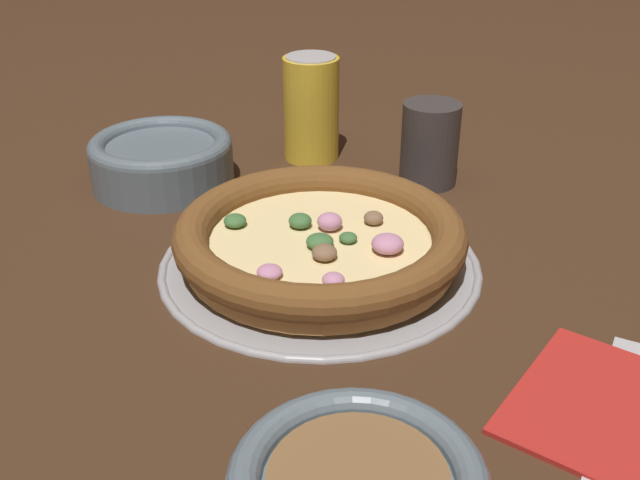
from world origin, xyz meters
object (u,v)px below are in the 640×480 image
at_px(pizza_tray, 320,262).
at_px(drinking_cup, 430,144).
at_px(beverage_can, 311,108).
at_px(pizza, 320,238).
at_px(napkin, 595,401).
at_px(fork, 613,403).
at_px(bowl_near, 162,159).

distance_m(pizza_tray, drinking_cup, 0.23).
relative_size(pizza_tray, beverage_can, 2.37).
height_order(pizza_tray, pizza, pizza).
bearing_deg(napkin, drinking_cup, 76.70).
bearing_deg(fork, drinking_cup, 39.85).
bearing_deg(fork, beverage_can, 52.89).
bearing_deg(fork, pizza, 74.35).
distance_m(pizza, napkin, 0.27).
bearing_deg(drinking_cup, pizza, -146.66).
bearing_deg(drinking_cup, fork, -101.40).
xyz_separation_m(pizza_tray, napkin, (0.10, -0.25, 0.00)).
bearing_deg(fork, pizza_tray, 74.34).
distance_m(bowl_near, drinking_cup, 0.30).
bearing_deg(fork, napkin, 121.70).
bearing_deg(bowl_near, beverage_can, 2.08).
relative_size(pizza_tray, fork, 1.88).
relative_size(napkin, fork, 1.11).
xyz_separation_m(drinking_cup, napkin, (-0.09, -0.37, -0.04)).
height_order(fork, beverage_can, beverage_can).
height_order(pizza, beverage_can, beverage_can).
xyz_separation_m(pizza_tray, bowl_near, (-0.09, 0.24, 0.03)).
xyz_separation_m(pizza, beverage_can, (0.09, 0.24, 0.03)).
bearing_deg(bowl_near, pizza_tray, -69.54).
bearing_deg(beverage_can, bowl_near, -177.92).
bearing_deg(drinking_cup, pizza_tray, -146.72).
xyz_separation_m(fork, beverage_can, (-0.01, 0.50, 0.06)).
distance_m(bowl_near, beverage_can, 0.19).
bearing_deg(pizza, napkin, -68.91).
bearing_deg(beverage_can, drinking_cup, -53.58).
bearing_deg(pizza, beverage_can, 68.81).
bearing_deg(beverage_can, fork, -88.36).
bearing_deg(pizza_tray, napkin, -68.92).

